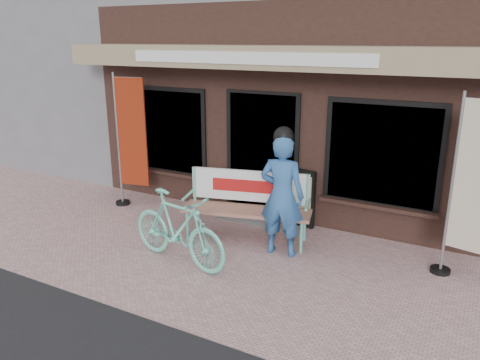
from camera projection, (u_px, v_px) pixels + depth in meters
The scene contains 9 objects.
ground at pixel (200, 261), 6.65m from camera, with size 70.00×70.00×0.00m, color #C99A99.
storefront at pixel (324, 40), 9.96m from camera, with size 7.00×6.77×6.00m.
neighbor_left_near at pixel (61, 32), 14.20m from camera, with size 10.00×7.00×6.40m, color slate.
bench at pixel (248, 200), 7.22m from camera, with size 2.04×0.97×1.07m.
person at pixel (282, 193), 6.62m from camera, with size 0.68×0.48×1.89m.
bicycle at pixel (178, 228), 6.45m from camera, with size 0.49×1.72×1.04m, color #6BD0B7.
nobori_red at pixel (130, 140), 8.47m from camera, with size 0.73×0.31×2.46m.
nobori_cream at pixel (473, 188), 5.80m from camera, with size 0.72×0.32×2.43m.
menu_stand at pixel (302, 197), 7.76m from camera, with size 0.49×0.20×0.97m.
Camera 1 is at (3.35, -5.04, 3.04)m, focal length 35.00 mm.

